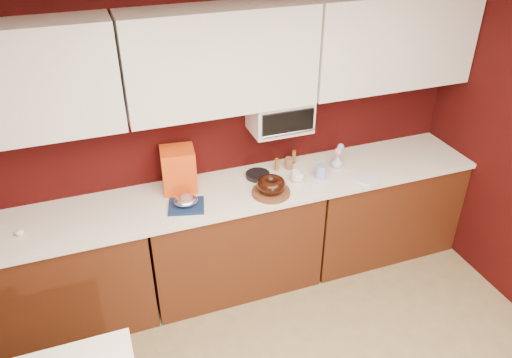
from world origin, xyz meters
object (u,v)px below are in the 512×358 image
object	(u,v)px
toaster_oven	(280,115)
blue_jar	(321,171)
pandoro_box	(179,169)
flower_vase	(337,161)
bundt_cake	(271,185)
coffee_mug	(298,175)
foil_ham_nest	(186,201)

from	to	relation	value
toaster_oven	blue_jar	world-z (taller)	toaster_oven
pandoro_box	toaster_oven	bearing A→B (deg)	8.12
blue_jar	flower_vase	xyz separation A→B (m)	(0.19, 0.10, 0.01)
bundt_cake	blue_jar	size ratio (longest dim) A/B	1.99
pandoro_box	blue_jar	xyz separation A→B (m)	(1.06, -0.22, -0.11)
flower_vase	toaster_oven	bearing A→B (deg)	163.79
toaster_oven	pandoro_box	world-z (taller)	toaster_oven
blue_jar	coffee_mug	bearing A→B (deg)	176.78
toaster_oven	foil_ham_nest	world-z (taller)	toaster_oven
bundt_cake	flower_vase	xyz separation A→B (m)	(0.64, 0.18, -0.02)
coffee_mug	blue_jar	bearing A→B (deg)	-3.22
bundt_cake	pandoro_box	bearing A→B (deg)	153.63
toaster_oven	flower_vase	bearing A→B (deg)	-16.21
toaster_oven	foil_ham_nest	bearing A→B (deg)	-161.60
foil_ham_nest	toaster_oven	bearing A→B (deg)	18.40
coffee_mug	flower_vase	bearing A→B (deg)	12.44
bundt_cake	foil_ham_nest	world-z (taller)	bundt_cake
flower_vase	blue_jar	bearing A→B (deg)	-153.38
toaster_oven	flower_vase	xyz separation A→B (m)	(0.45, -0.13, -0.42)
foil_ham_nest	blue_jar	bearing A→B (deg)	2.25
pandoro_box	coffee_mug	size ratio (longest dim) A/B	3.27
flower_vase	bundt_cake	bearing A→B (deg)	-163.95
coffee_mug	flower_vase	size ratio (longest dim) A/B	0.86
pandoro_box	coffee_mug	xyz separation A→B (m)	(0.87, -0.20, -0.11)
blue_jar	bundt_cake	bearing A→B (deg)	-168.87
foil_ham_nest	coffee_mug	distance (m)	0.88
bundt_cake	toaster_oven	bearing A→B (deg)	59.51
flower_vase	pandoro_box	bearing A→B (deg)	174.56
foil_ham_nest	pandoro_box	xyz separation A→B (m)	(0.01, 0.26, 0.11)
pandoro_box	blue_jar	world-z (taller)	pandoro_box
bundt_cake	coffee_mug	distance (m)	0.28
bundt_cake	pandoro_box	distance (m)	0.69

